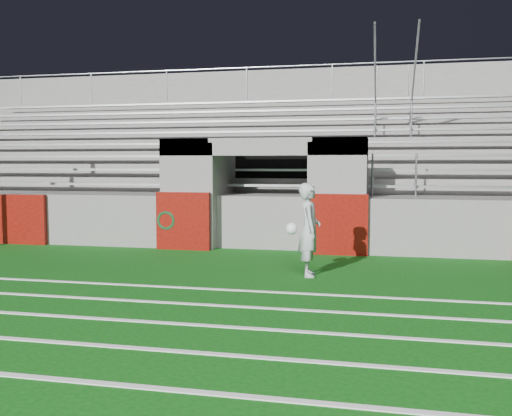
# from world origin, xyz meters

# --- Properties ---
(ground) EXTENTS (90.00, 90.00, 0.00)m
(ground) POSITION_xyz_m (0.00, 0.00, 0.00)
(ground) COLOR #0C490E
(ground) RESTS_ON ground
(field_markings) EXTENTS (28.00, 8.09, 0.01)m
(field_markings) POSITION_xyz_m (0.00, -5.00, 0.01)
(field_markings) COLOR white
(field_markings) RESTS_ON ground
(stadium_structure) EXTENTS (26.00, 8.48, 5.42)m
(stadium_structure) POSITION_xyz_m (0.00, 7.97, 1.49)
(stadium_structure) COLOR slate
(stadium_structure) RESTS_ON ground
(goalkeeper_with_ball) EXTENTS (0.65, 0.67, 1.67)m
(goalkeeper_with_ball) POSITION_xyz_m (1.47, 0.44, 0.84)
(goalkeeper_with_ball) COLOR #A6ACAF
(goalkeeper_with_ball) RESTS_ON ground
(hose_coil) EXTENTS (0.56, 0.15, 0.56)m
(hose_coil) POSITION_xyz_m (-2.21, 2.93, 0.69)
(hose_coil) COLOR #0C3E14
(hose_coil) RESTS_ON ground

